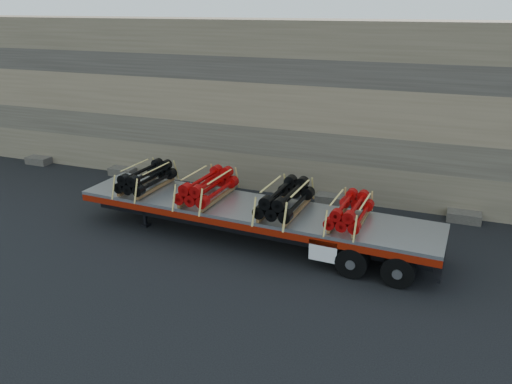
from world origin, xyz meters
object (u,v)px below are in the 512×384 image
at_px(bundle_rear, 350,212).
at_px(bundle_midfront, 207,187).
at_px(bundle_front, 146,178).
at_px(bundle_midrear, 285,200).
at_px(trailer, 251,223).

bearing_deg(bundle_rear, bundle_midfront, 180.00).
relative_size(bundle_front, bundle_midfront, 0.95).
bearing_deg(bundle_front, bundle_midrear, 0.00).
bearing_deg(bundle_front, bundle_rear, 0.00).
distance_m(bundle_front, bundle_midfront, 2.53).
height_order(trailer, bundle_midrear, bundle_midrear).
bearing_deg(bundle_rear, bundle_midrear, 180.00).
relative_size(bundle_midfront, bundle_rear, 1.14).
xyz_separation_m(bundle_midfront, bundle_rear, (4.97, -0.27, -0.05)).
xyz_separation_m(trailer, bundle_front, (-4.18, 0.22, 1.03)).
height_order(bundle_front, bundle_rear, bundle_front).
relative_size(trailer, bundle_front, 5.38).
distance_m(bundle_midfront, bundle_rear, 4.98).
distance_m(bundle_front, bundle_midrear, 5.39).
relative_size(bundle_front, bundle_rear, 1.08).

